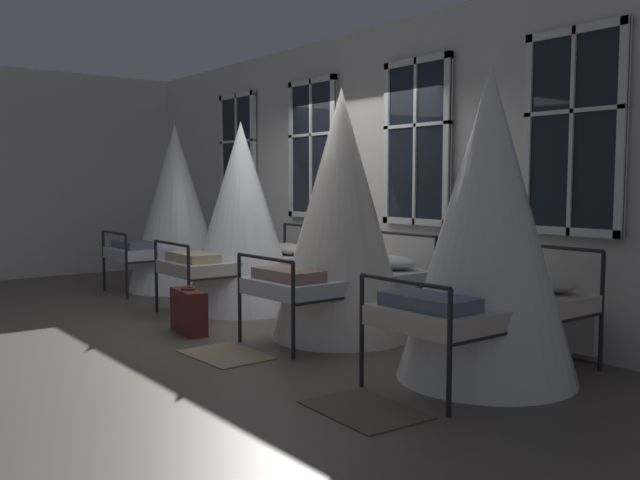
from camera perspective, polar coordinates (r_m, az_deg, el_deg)
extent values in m
plane|color=brown|center=(7.56, -4.03, -6.83)|extent=(19.27, 19.27, 0.00)
cube|color=silver|center=(8.22, 3.82, 5.61)|extent=(10.63, 0.10, 3.28)
cube|color=black|center=(10.43, -6.82, 7.09)|extent=(0.96, 0.02, 1.76)
cube|color=silver|center=(10.43, -6.77, 2.45)|extent=(0.96, 0.06, 0.07)
cube|color=silver|center=(10.50, -6.86, 11.70)|extent=(0.96, 0.06, 0.07)
cube|color=silver|center=(10.81, -8.01, 7.00)|extent=(0.07, 0.06, 1.76)
cube|color=silver|center=(10.05, -5.52, 7.19)|extent=(0.07, 0.06, 1.76)
cube|color=silver|center=(10.43, -6.82, 7.09)|extent=(0.04, 0.06, 1.76)
cube|color=silver|center=(10.44, -6.82, 8.06)|extent=(0.96, 0.06, 0.04)
cube|color=black|center=(8.88, -0.68, 7.53)|extent=(0.96, 0.02, 1.76)
cube|color=silver|center=(8.88, -0.68, 2.08)|extent=(0.96, 0.06, 0.07)
cube|color=silver|center=(8.96, -0.69, 12.93)|extent=(0.96, 0.06, 0.07)
cube|color=silver|center=(9.24, -2.33, 7.42)|extent=(0.07, 0.06, 1.76)
cube|color=silver|center=(8.53, 1.11, 7.64)|extent=(0.07, 0.06, 1.76)
cube|color=silver|center=(8.88, -0.68, 7.53)|extent=(0.04, 0.06, 1.76)
cube|color=silver|center=(8.89, -0.68, 8.66)|extent=(0.96, 0.06, 0.04)
cube|color=black|center=(7.48, 7.91, 7.99)|extent=(0.96, 0.02, 1.76)
cube|color=silver|center=(7.48, 7.83, 1.52)|extent=(0.96, 0.06, 0.07)
cube|color=silver|center=(7.57, 7.98, 14.38)|extent=(0.96, 0.06, 0.07)
cube|color=silver|center=(7.80, 5.58, 7.88)|extent=(0.07, 0.06, 1.76)
cube|color=silver|center=(7.17, 10.44, 8.09)|extent=(0.07, 0.06, 1.76)
cube|color=silver|center=(7.48, 7.91, 7.99)|extent=(0.04, 0.06, 1.76)
cube|color=silver|center=(7.49, 7.92, 9.33)|extent=(0.96, 0.06, 0.04)
cube|color=black|center=(6.31, 20.07, 8.34)|extent=(0.96, 0.02, 1.76)
cube|color=silver|center=(6.31, 19.85, 0.67)|extent=(0.96, 0.06, 0.07)
cube|color=silver|center=(6.42, 20.29, 15.88)|extent=(0.96, 0.06, 0.07)
cube|color=silver|center=(6.56, 16.78, 8.28)|extent=(0.07, 0.06, 1.76)
cube|color=silver|center=(6.08, 23.62, 8.37)|extent=(0.07, 0.06, 1.76)
cube|color=silver|center=(6.31, 20.07, 8.34)|extent=(0.04, 0.06, 1.76)
cube|color=silver|center=(6.33, 20.11, 9.93)|extent=(0.96, 0.06, 0.04)
cube|color=silver|center=(8.24, 3.08, -4.09)|extent=(6.17, 0.10, 0.36)
cylinder|color=black|center=(10.84, -8.33, -0.74)|extent=(0.04, 0.04, 0.97)
cylinder|color=black|center=(10.09, -6.03, -1.12)|extent=(0.04, 0.04, 0.97)
cylinder|color=black|center=(10.12, -17.36, -1.66)|extent=(0.04, 0.04, 0.84)
cylinder|color=black|center=(9.32, -15.62, -2.17)|extent=(0.04, 0.04, 0.84)
cylinder|color=black|center=(10.44, -12.69, -1.07)|extent=(0.06, 1.80, 0.03)
cylinder|color=black|center=(9.67, -10.63, -1.50)|extent=(0.06, 1.80, 0.03)
cylinder|color=black|center=(10.42, -7.25, 1.73)|extent=(0.86, 0.04, 0.03)
cylinder|color=black|center=(9.68, -16.58, 0.56)|extent=(0.86, 0.04, 0.03)
cube|color=silver|center=(10.05, -11.71, -0.86)|extent=(0.90, 1.83, 0.15)
ellipsoid|color=#B7B2A3|center=(10.33, -8.40, 0.13)|extent=(0.66, 0.41, 0.14)
cube|color=slate|center=(9.79, -15.13, -0.36)|extent=(0.71, 0.37, 0.10)
cone|color=white|center=(10.01, -11.77, 2.66)|extent=(1.38, 1.38, 2.33)
cylinder|color=black|center=(9.15, -2.91, -1.71)|extent=(0.04, 0.04, 0.97)
cylinder|color=black|center=(8.46, 0.32, -2.24)|extent=(0.04, 0.04, 0.97)
cylinder|color=black|center=(8.31, -13.32, -2.95)|extent=(0.04, 0.04, 0.84)
cylinder|color=black|center=(7.53, -10.73, -3.70)|extent=(0.04, 0.04, 0.84)
cylinder|color=black|center=(8.69, -7.86, -2.16)|extent=(0.06, 1.80, 0.03)
cylinder|color=black|center=(7.96, -4.88, -2.78)|extent=(0.06, 1.80, 0.03)
cylinder|color=black|center=(8.76, -1.36, 1.19)|extent=(0.86, 0.04, 0.03)
cylinder|color=black|center=(7.87, -12.14, -0.28)|extent=(0.86, 0.04, 0.03)
cube|color=#B7B2A3|center=(8.31, -6.44, -1.96)|extent=(0.90, 1.83, 0.15)
ellipsoid|color=#B7B2A3|center=(8.65, -2.66, -0.72)|extent=(0.66, 0.41, 0.14)
cube|color=tan|center=(8.00, -10.43, -1.39)|extent=(0.71, 0.37, 0.10)
cone|color=white|center=(8.27, -6.48, 1.95)|extent=(1.38, 1.38, 2.23)
cylinder|color=black|center=(7.74, 4.75, -2.91)|extent=(0.04, 0.04, 0.97)
cylinder|color=black|center=(7.15, 9.50, -3.61)|extent=(0.04, 0.04, 0.97)
cylinder|color=black|center=(6.66, -6.63, -4.76)|extent=(0.04, 0.04, 0.84)
cylinder|color=black|center=(5.96, -2.22, -5.87)|extent=(0.04, 0.04, 0.84)
cylinder|color=black|center=(7.16, -0.51, -3.62)|extent=(0.08, 1.80, 0.03)
cylinder|color=black|center=(6.51, 4.18, -4.47)|extent=(0.08, 1.80, 0.03)
cylinder|color=black|center=(7.39, 7.06, 0.48)|extent=(0.86, 0.05, 0.03)
cylinder|color=black|center=(6.24, -4.58, -1.49)|extent=(0.86, 0.05, 0.03)
cube|color=silver|center=(6.82, 1.73, -3.42)|extent=(0.92, 1.84, 0.15)
ellipsoid|color=silver|center=(7.24, 5.72, -1.82)|extent=(0.67, 0.42, 0.14)
cube|color=gray|center=(6.41, -2.64, -2.85)|extent=(0.71, 0.38, 0.10)
cone|color=silver|center=(6.76, 1.74, 2.18)|extent=(1.38, 1.38, 2.43)
cylinder|color=black|center=(6.49, 15.57, -4.58)|extent=(0.04, 0.04, 0.97)
cylinder|color=black|center=(6.03, 22.15, -5.48)|extent=(0.04, 0.04, 0.97)
cylinder|color=black|center=(5.20, 3.46, -7.47)|extent=(0.04, 0.04, 0.84)
cylinder|color=black|center=(4.60, 10.60, -9.16)|extent=(0.04, 0.04, 0.84)
cylinder|color=black|center=(5.81, 10.21, -5.68)|extent=(0.04, 1.80, 0.03)
cylinder|color=black|center=(5.28, 17.19, -6.87)|extent=(0.04, 1.80, 0.03)
cylinder|color=black|center=(6.19, 18.86, -0.58)|extent=(0.86, 0.04, 0.03)
cylinder|color=black|center=(4.81, 6.86, -3.40)|extent=(0.86, 0.04, 0.03)
cube|color=beige|center=(5.52, 13.54, -5.52)|extent=(0.89, 1.83, 0.15)
ellipsoid|color=#B7B2A3|center=(6.02, 17.52, -3.38)|extent=(0.66, 0.40, 0.14)
cube|color=slate|center=(5.02, 8.96, -5.04)|extent=(0.71, 0.36, 0.10)
cone|color=white|center=(5.44, 13.68, 1.26)|extent=(1.38, 1.38, 2.40)
cube|color=#8E7A5B|center=(6.24, -7.73, -9.33)|extent=(0.82, 0.59, 0.01)
cube|color=brown|center=(4.77, 3.65, -13.75)|extent=(0.82, 0.59, 0.01)
cube|color=#5B231E|center=(7.14, -10.75, -5.80)|extent=(0.58, 0.26, 0.44)
cube|color=tan|center=(7.17, -9.95, -5.73)|extent=(0.50, 0.07, 0.03)
torus|color=#5B231E|center=(7.10, -10.78, -3.93)|extent=(0.16, 0.16, 0.02)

